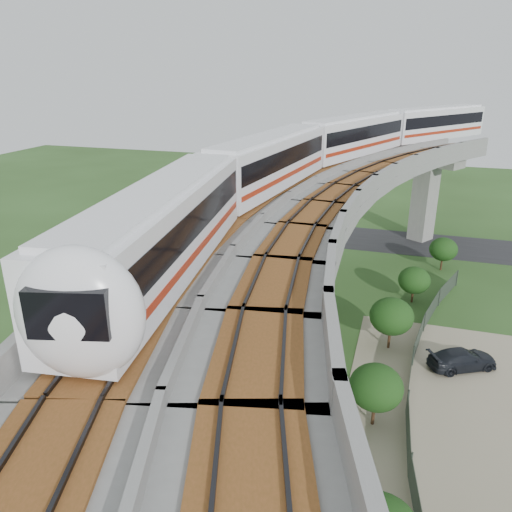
# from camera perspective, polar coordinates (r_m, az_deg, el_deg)

# --- Properties ---
(ground) EXTENTS (160.00, 160.00, 0.00)m
(ground) POSITION_cam_1_polar(r_m,az_deg,el_deg) (31.43, 0.71, -14.57)
(ground) COLOR #29451B
(ground) RESTS_ON ground
(asphalt_road) EXTENTS (60.00, 8.00, 0.03)m
(asphalt_road) POSITION_cam_1_polar(r_m,az_deg,el_deg) (57.99, 9.18, 2.27)
(asphalt_road) COLOR #232326
(asphalt_road) RESTS_ON ground
(viaduct) EXTENTS (19.58, 73.98, 11.40)m
(viaduct) POSITION_cam_1_polar(r_m,az_deg,el_deg) (26.45, 8.80, 0.32)
(viaduct) COLOR #99968E
(viaduct) RESTS_ON ground
(metro_train) EXTENTS (18.93, 59.62, 3.64)m
(metro_train) POSITION_cam_1_polar(r_m,az_deg,el_deg) (39.17, 9.49, 11.89)
(metro_train) COLOR white
(metro_train) RESTS_ON ground
(fence) EXTENTS (3.87, 38.73, 1.50)m
(fence) POSITION_cam_1_polar(r_m,az_deg,el_deg) (30.26, 19.44, -15.79)
(fence) COLOR #2D382D
(fence) RESTS_ON ground
(tree_0) EXTENTS (2.59, 2.59, 3.21)m
(tree_0) POSITION_cam_1_polar(r_m,az_deg,el_deg) (50.18, 20.64, 0.73)
(tree_0) COLOR #382314
(tree_0) RESTS_ON ground
(tree_1) EXTENTS (2.57, 2.57, 3.06)m
(tree_1) POSITION_cam_1_polar(r_m,az_deg,el_deg) (42.55, 17.64, -2.65)
(tree_1) COLOR #382314
(tree_1) RESTS_ON ground
(tree_2) EXTENTS (2.95, 2.95, 3.72)m
(tree_2) POSITION_cam_1_polar(r_m,az_deg,el_deg) (35.05, 15.23, -6.66)
(tree_2) COLOR #382314
(tree_2) RESTS_ON ground
(tree_3) EXTENTS (2.87, 2.87, 3.62)m
(tree_3) POSITION_cam_1_polar(r_m,az_deg,el_deg) (27.89, 13.55, -14.38)
(tree_3) COLOR #382314
(tree_3) RESTS_ON ground
(car_dark) EXTENTS (4.77, 3.75, 1.29)m
(car_dark) POSITION_cam_1_polar(r_m,az_deg,el_deg) (35.17, 22.51, -10.83)
(car_dark) COLOR black
(car_dark) RESTS_ON dirt_lot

